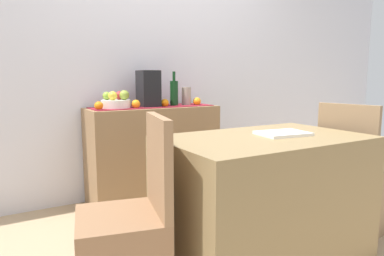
{
  "coord_description": "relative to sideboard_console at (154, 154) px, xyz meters",
  "views": [
    {
      "loc": [
        -1.37,
        -1.85,
        1.07
      ],
      "look_at": [
        -0.06,
        0.39,
        0.7
      ],
      "focal_mm": 32.83,
      "sensor_mm": 36.0,
      "label": 1
    }
  ],
  "objects": [
    {
      "name": "apple_center",
      "position": [
        -0.39,
        0.04,
        0.51
      ],
      "size": [
        0.07,
        0.07,
        0.07
      ],
      "primitive_type": "sphere",
      "color": "#83AE36",
      "rests_on": "fruit_bowl"
    },
    {
      "name": "wine_bottle",
      "position": [
        0.21,
        0.0,
        0.53
      ],
      "size": [
        0.07,
        0.07,
        0.3
      ],
      "color": "#133919",
      "rests_on": "sideboard_console"
    },
    {
      "name": "chair_near_window",
      "position": [
        -0.72,
        -1.28,
        -0.14
      ],
      "size": [
        0.48,
        0.48,
        0.9
      ],
      "color": "#916746",
      "rests_on": "ground"
    },
    {
      "name": "orange_loose_far",
      "position": [
        -0.18,
        -0.07,
        0.45
      ],
      "size": [
        0.07,
        0.07,
        0.07
      ],
      "primitive_type": "sphere",
      "color": "orange",
      "rests_on": "sideboard_console"
    },
    {
      "name": "orange_loose_end",
      "position": [
        0.08,
        -0.06,
        0.45
      ],
      "size": [
        0.07,
        0.07,
        0.07
      ],
      "primitive_type": "sphere",
      "color": "orange",
      "rests_on": "sideboard_console"
    },
    {
      "name": "coffee_maker",
      "position": [
        -0.04,
        0.0,
        0.57
      ],
      "size": [
        0.16,
        0.18,
        0.31
      ],
      "primitive_type": "cube",
      "color": "black",
      "rests_on": "sideboard_console"
    },
    {
      "name": "chair_by_corner",
      "position": [
        0.97,
        -1.28,
        -0.14
      ],
      "size": [
        0.47,
        0.47,
        0.9
      ],
      "color": "#947351",
      "rests_on": "ground"
    },
    {
      "name": "table_runner",
      "position": [
        0.0,
        0.0,
        0.41
      ],
      "size": [
        1.05,
        0.32,
        0.01
      ],
      "primitive_type": "cube",
      "color": "maroon",
      "rests_on": "sideboard_console"
    },
    {
      "name": "apple_left",
      "position": [
        -0.26,
        -0.03,
        0.52
      ],
      "size": [
        0.08,
        0.08,
        0.08
      ],
      "primitive_type": "sphere",
      "color": "olive",
      "rests_on": "fruit_bowl"
    },
    {
      "name": "ground_plane",
      "position": [
        0.14,
        -0.92,
        -0.42
      ],
      "size": [
        6.4,
        6.4,
        0.02
      ],
      "primitive_type": "cube",
      "color": "tan",
      "rests_on": "ground"
    },
    {
      "name": "room_wall_rear",
      "position": [
        0.14,
        0.26,
        0.94
      ],
      "size": [
        6.4,
        0.06,
        2.7
      ],
      "primitive_type": "cube",
      "color": "silver",
      "rests_on": "ground"
    },
    {
      "name": "orange_loose_near_bowl",
      "position": [
        0.42,
        -0.05,
        0.45
      ],
      "size": [
        0.07,
        0.07,
        0.07
      ],
      "primitive_type": "sphere",
      "color": "orange",
      "rests_on": "sideboard_console"
    },
    {
      "name": "dining_table",
      "position": [
        0.12,
        -1.28,
        -0.04
      ],
      "size": [
        1.16,
        0.72,
        0.74
      ],
      "primitive_type": "cube",
      "color": "olive",
      "rests_on": "ground"
    },
    {
      "name": "orange_loose_mid",
      "position": [
        -0.48,
        -0.06,
        0.44
      ],
      "size": [
        0.07,
        0.07,
        0.07
      ],
      "primitive_type": "sphere",
      "color": "orange",
      "rests_on": "sideboard_console"
    },
    {
      "name": "sideboard_console",
      "position": [
        0.0,
        0.0,
        0.0
      ],
      "size": [
        1.12,
        0.42,
        0.82
      ],
      "primitive_type": "cube",
      "color": "#926E49",
      "rests_on": "ground"
    },
    {
      "name": "apple_right",
      "position": [
        -0.28,
        0.03,
        0.51
      ],
      "size": [
        0.07,
        0.07,
        0.07
      ],
      "primitive_type": "sphere",
      "color": "#BB2B30",
      "rests_on": "fruit_bowl"
    },
    {
      "name": "ceramic_vase",
      "position": [
        0.33,
        0.0,
        0.49
      ],
      "size": [
        0.08,
        0.08,
        0.17
      ],
      "primitive_type": "cylinder",
      "color": "#9E9183",
      "rests_on": "sideboard_console"
    },
    {
      "name": "apple_front",
      "position": [
        -0.36,
        -0.03,
        0.52
      ],
      "size": [
        0.07,
        0.07,
        0.07
      ],
      "primitive_type": "sphere",
      "color": "gold",
      "rests_on": "fruit_bowl"
    },
    {
      "name": "fruit_bowl",
      "position": [
        -0.33,
        0.0,
        0.45
      ],
      "size": [
        0.23,
        0.23,
        0.06
      ],
      "primitive_type": "cylinder",
      "color": "white",
      "rests_on": "table_runner"
    },
    {
      "name": "open_book",
      "position": [
        0.24,
        -1.3,
        0.34
      ],
      "size": [
        0.3,
        0.24,
        0.02
      ],
      "primitive_type": "cube",
      "rotation": [
        0.0,
        0.0,
        -0.13
      ],
      "color": "white",
      "rests_on": "dining_table"
    }
  ]
}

